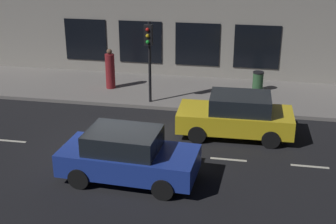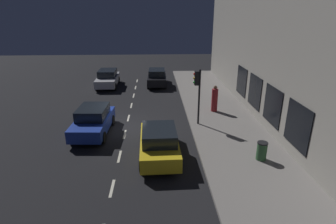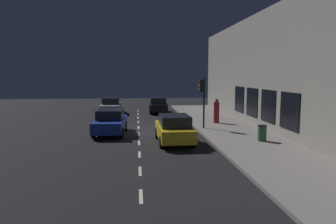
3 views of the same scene
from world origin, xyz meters
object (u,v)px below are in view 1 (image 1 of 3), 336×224
parked_car_1 (128,155)px  trash_bin (258,81)px  parked_car_0 (236,115)px  pedestrian_0 (110,70)px  traffic_light (149,46)px

parked_car_1 → trash_bin: 9.48m
parked_car_0 → pedestrian_0: 7.22m
parked_car_0 → trash_bin: bearing=-10.0°
traffic_light → trash_bin: size_ratio=3.85×
pedestrian_0 → trash_bin: (0.86, -6.74, -0.40)m
parked_car_1 → trash_bin: (8.69, -3.78, -0.19)m
parked_car_1 → pedestrian_0: bearing=-156.2°
traffic_light → parked_car_1: 6.53m
traffic_light → parked_car_1: size_ratio=0.83×
parked_car_0 → trash_bin: (4.86, -0.75, -0.19)m
parked_car_1 → trash_bin: size_ratio=4.64×
traffic_light → pedestrian_0: 3.19m
traffic_light → trash_bin: (2.47, -4.52, -2.03)m
parked_car_0 → pedestrian_0: pedestrian_0 is taller
pedestrian_0 → trash_bin: size_ratio=2.07×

